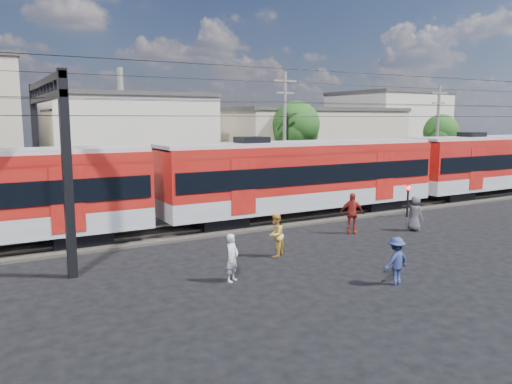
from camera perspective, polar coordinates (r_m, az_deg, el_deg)
ground at (r=19.61m, az=12.30°, el=-7.74°), size 120.00×120.00×0.00m
track_bed at (r=25.90m, az=0.42°, el=-3.46°), size 70.00×3.40×0.12m
rail_near at (r=25.24m, az=1.28°, el=-3.49°), size 70.00×0.12×0.12m
rail_far at (r=26.52m, az=-0.39°, el=-2.91°), size 70.00×0.12×0.12m
commuter_train at (r=27.11m, az=5.84°, el=2.05°), size 50.30×3.08×4.17m
catenary at (r=22.32m, az=-19.34°, el=7.30°), size 70.00×9.30×7.52m
building_midwest at (r=42.35m, az=-15.03°, el=5.79°), size 12.24×12.24×7.30m
building_mideast at (r=46.44m, az=5.55°, el=5.63°), size 16.32×10.20×6.30m
building_east at (r=58.44m, az=14.65°, el=6.95°), size 10.20×10.20×8.30m
utility_pole_mid at (r=34.46m, az=3.28°, el=6.99°), size 1.80×0.24×8.50m
utility_pole_east at (r=43.01m, az=20.01°, el=6.44°), size 1.80×0.24×8.00m
tree_near at (r=38.80m, az=4.77°, el=7.32°), size 3.82×3.64×6.72m
tree_far at (r=48.21m, az=20.44°, el=6.23°), size 3.36×3.12×5.76m
pedestrian_a at (r=16.72m, az=-2.75°, el=-7.51°), size 0.70×0.65×1.61m
pedestrian_b at (r=19.64m, az=2.26°, el=-4.92°), size 1.06×1.02×1.72m
pedestrian_c at (r=17.04m, az=15.69°, el=-7.58°), size 1.06×0.67×1.58m
pedestrian_d at (r=23.89m, az=10.88°, el=-2.39°), size 1.23×0.93×1.94m
pedestrian_e at (r=25.28m, az=17.72°, el=-2.34°), size 0.59×0.86×1.70m
car_silver at (r=41.41m, az=20.65°, el=1.44°), size 4.61×2.42×1.50m
car_white at (r=51.00m, az=27.10°, el=2.14°), size 3.91×1.68×1.25m
crossing_signal at (r=28.50m, az=16.97°, el=-0.31°), size 0.26×0.26×1.79m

